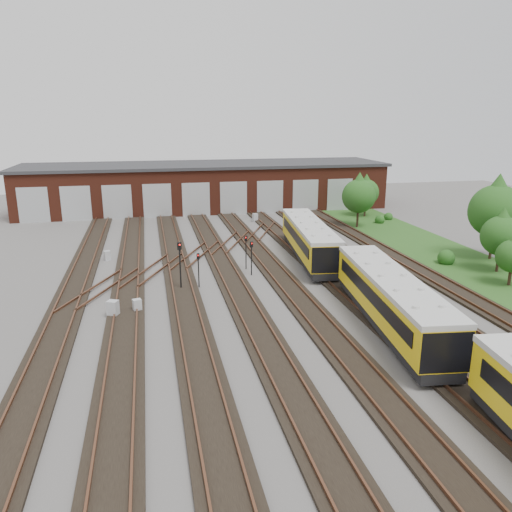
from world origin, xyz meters
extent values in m
plane|color=#4B4846|center=(0.00, 0.00, 0.00)|extent=(120.00, 120.00, 0.00)
cube|color=black|center=(-14.00, 0.00, 0.09)|extent=(2.40, 70.00, 0.18)
cube|color=brown|center=(-14.72, 0.00, 0.26)|extent=(0.10, 70.00, 0.15)
cube|color=brown|center=(-13.28, 0.00, 0.26)|extent=(0.10, 70.00, 0.15)
cube|color=black|center=(-10.00, 0.00, 0.09)|extent=(2.40, 70.00, 0.18)
cube|color=brown|center=(-10.72, 0.00, 0.26)|extent=(0.10, 70.00, 0.15)
cube|color=brown|center=(-9.28, 0.00, 0.26)|extent=(0.10, 70.00, 0.15)
cube|color=black|center=(-6.00, 0.00, 0.09)|extent=(2.40, 70.00, 0.18)
cube|color=brown|center=(-6.72, 0.00, 0.26)|extent=(0.10, 70.00, 0.15)
cube|color=brown|center=(-5.28, 0.00, 0.26)|extent=(0.10, 70.00, 0.15)
cube|color=black|center=(-2.00, 0.00, 0.09)|extent=(2.40, 70.00, 0.18)
cube|color=brown|center=(-2.72, 0.00, 0.26)|extent=(0.10, 70.00, 0.15)
cube|color=brown|center=(-1.28, 0.00, 0.26)|extent=(0.10, 70.00, 0.15)
cube|color=black|center=(2.00, 0.00, 0.09)|extent=(2.40, 70.00, 0.18)
cube|color=brown|center=(1.28, 0.00, 0.26)|extent=(0.10, 70.00, 0.15)
cube|color=brown|center=(2.72, 0.00, 0.26)|extent=(0.10, 70.00, 0.15)
cube|color=black|center=(6.00, 0.00, 0.09)|extent=(2.40, 70.00, 0.18)
cube|color=brown|center=(5.28, 0.00, 0.26)|extent=(0.10, 70.00, 0.15)
cube|color=brown|center=(6.72, 0.00, 0.26)|extent=(0.10, 70.00, 0.15)
cube|color=black|center=(10.00, 0.00, 0.09)|extent=(2.40, 70.00, 0.18)
cube|color=brown|center=(9.28, 0.00, 0.26)|extent=(0.10, 70.00, 0.15)
cube|color=brown|center=(10.72, 0.00, 0.26)|extent=(0.10, 70.00, 0.15)
cube|color=black|center=(14.00, 0.00, 0.09)|extent=(2.40, 70.00, 0.18)
cube|color=brown|center=(13.28, 0.00, 0.26)|extent=(0.10, 70.00, 0.15)
cube|color=brown|center=(14.72, 0.00, 0.26)|extent=(0.10, 70.00, 0.15)
cube|color=brown|center=(-8.00, 10.00, 0.26)|extent=(5.40, 9.62, 0.15)
cube|color=brown|center=(-4.00, 14.00, 0.26)|extent=(5.40, 9.62, 0.15)
cube|color=brown|center=(0.00, 18.00, 0.26)|extent=(5.40, 9.62, 0.15)
cube|color=brown|center=(-12.00, 6.00, 0.26)|extent=(5.40, 9.62, 0.15)
cube|color=brown|center=(4.00, 22.00, 0.26)|extent=(5.40, 9.62, 0.15)
cube|color=#582316|center=(0.00, 40.00, 3.00)|extent=(50.00, 12.00, 6.00)
cube|color=#2D2D30|center=(0.00, 40.00, 6.15)|extent=(51.00, 12.50, 0.40)
cube|color=#ACAFB2|center=(-22.00, 33.98, 2.20)|extent=(3.60, 0.12, 4.40)
cube|color=#ACAFB2|center=(-17.00, 33.98, 2.20)|extent=(3.60, 0.12, 4.40)
cube|color=#ACAFB2|center=(-12.00, 33.98, 2.20)|extent=(3.60, 0.12, 4.40)
cube|color=#ACAFB2|center=(-7.00, 33.98, 2.20)|extent=(3.60, 0.12, 4.40)
cube|color=#ACAFB2|center=(-2.00, 33.98, 2.20)|extent=(3.60, 0.12, 4.40)
cube|color=#ACAFB2|center=(3.00, 33.98, 2.20)|extent=(3.60, 0.12, 4.40)
cube|color=#ACAFB2|center=(8.00, 33.98, 2.20)|extent=(3.60, 0.12, 4.40)
cube|color=#ACAFB2|center=(13.00, 33.98, 2.20)|extent=(3.60, 0.12, 4.40)
cube|color=#ACAFB2|center=(18.00, 33.98, 2.20)|extent=(3.60, 0.12, 4.40)
cube|color=#1E4A18|center=(19.00, 10.00, 0.03)|extent=(8.00, 55.00, 0.05)
cube|color=black|center=(6.00, -5.00, 0.63)|extent=(4.04, 15.02, 0.59)
cube|color=#D69F0B|center=(6.00, -5.00, 2.01)|extent=(4.33, 15.06, 2.18)
cube|color=beige|center=(6.00, -5.00, 3.25)|extent=(4.43, 15.07, 0.30)
cube|color=black|center=(4.70, -4.84, 2.26)|extent=(1.62, 12.99, 0.84)
cube|color=black|center=(7.30, -5.16, 2.26)|extent=(1.62, 12.99, 0.84)
cube|color=black|center=(6.00, 11.00, 0.63)|extent=(4.04, 15.02, 0.59)
cube|color=#D69F0B|center=(6.00, 11.00, 2.01)|extent=(4.33, 15.06, 2.18)
cube|color=beige|center=(6.00, 11.00, 3.25)|extent=(4.43, 15.07, 0.30)
cube|color=black|center=(4.70, 11.16, 2.26)|extent=(1.62, 12.99, 0.84)
cube|color=black|center=(7.30, 10.84, 2.26)|extent=(1.62, 12.99, 0.84)
cylinder|color=black|center=(-4.69, 5.24, 1.13)|extent=(0.09, 0.09, 2.26)
cube|color=black|center=(-4.69, 5.24, 2.48)|extent=(0.24, 0.16, 0.45)
sphere|color=#FA120D|center=(-4.69, 5.15, 2.57)|extent=(0.11, 0.11, 0.11)
cylinder|color=black|center=(-6.07, 5.00, 1.57)|extent=(0.11, 0.11, 3.14)
cube|color=black|center=(-6.07, 5.00, 3.42)|extent=(0.32, 0.23, 0.57)
sphere|color=#FA120D|center=(-6.07, 4.88, 3.54)|extent=(0.14, 0.14, 0.14)
cylinder|color=black|center=(-0.22, 9.16, 1.25)|extent=(0.09, 0.09, 2.49)
cube|color=black|center=(-0.22, 9.16, 2.72)|extent=(0.26, 0.21, 0.46)
sphere|color=#FA120D|center=(-0.22, 9.07, 2.81)|extent=(0.11, 0.11, 0.11)
cylinder|color=black|center=(-0.11, 7.37, 1.20)|extent=(0.09, 0.09, 2.41)
cube|color=black|center=(-0.11, 7.37, 2.64)|extent=(0.25, 0.17, 0.46)
sphere|color=#FA120D|center=(-0.11, 7.28, 2.73)|extent=(0.11, 0.11, 0.11)
cube|color=#AEB1B3|center=(-10.79, 0.52, 0.56)|extent=(0.85, 0.79, 1.12)
cube|color=#AEB1B3|center=(-12.09, 14.52, 0.45)|extent=(0.67, 0.62, 0.89)
cube|color=#AEB1B3|center=(-9.26, 1.06, 0.45)|extent=(0.65, 0.59, 0.90)
cube|color=#AEB1B3|center=(4.84, 28.86, 0.50)|extent=(0.69, 0.61, 1.00)
cube|color=#AEB1B3|center=(8.41, 8.30, 0.52)|extent=(0.72, 0.64, 1.05)
cylinder|color=#332117|center=(16.00, 23.01, 1.01)|extent=(0.26, 0.26, 2.02)
sphere|color=#1D4B15|center=(16.00, 23.01, 3.71)|extent=(3.93, 3.93, 3.93)
cone|color=#1D4B15|center=(16.00, 23.01, 5.11)|extent=(3.37, 3.37, 2.81)
cylinder|color=#332117|center=(19.62, 29.00, 0.87)|extent=(0.25, 0.25, 1.74)
sphere|color=#1D4B15|center=(19.62, 29.00, 3.18)|extent=(3.38, 3.38, 3.38)
cone|color=#1D4B15|center=(19.62, 29.00, 4.39)|extent=(2.90, 2.90, 2.41)
cylinder|color=#332117|center=(22.37, 7.44, 1.22)|extent=(0.25, 0.25, 2.45)
sphere|color=#1D4B15|center=(22.37, 7.44, 4.49)|extent=(4.76, 4.76, 4.76)
cone|color=#1D4B15|center=(22.37, 7.44, 6.19)|extent=(4.08, 4.08, 3.40)
cylinder|color=#332117|center=(18.91, 0.51, 0.65)|extent=(0.24, 0.24, 1.30)
cylinder|color=#332117|center=(20.34, 3.81, 0.86)|extent=(0.23, 0.23, 1.71)
sphere|color=#1D4B15|center=(20.34, 3.81, 3.14)|extent=(3.33, 3.33, 3.33)
cone|color=#1D4B15|center=(20.34, 3.81, 4.33)|extent=(2.86, 2.86, 2.38)
sphere|color=#1D4B15|center=(17.54, 6.93, 0.76)|extent=(1.51, 1.51, 1.51)
sphere|color=#1D4B15|center=(19.63, 24.55, 0.59)|extent=(1.18, 1.18, 1.18)
sphere|color=#1D4B15|center=(21.66, 26.27, 0.55)|extent=(1.10, 1.10, 1.10)
camera|label=1|loc=(-8.12, -31.20, 12.65)|focal=35.00mm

